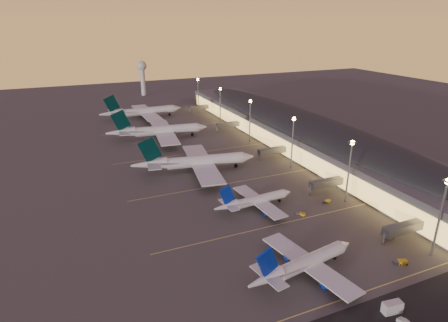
# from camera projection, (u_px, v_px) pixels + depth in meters

# --- Properties ---
(ground) EXTENTS (700.00, 700.00, 0.00)m
(ground) POSITION_uv_depth(u_px,v_px,m) (267.00, 219.00, 138.11)
(ground) COLOR #3F3C3A
(airliner_narrow_south) EXTENTS (38.73, 34.97, 13.85)m
(airliner_narrow_south) POSITION_uv_depth(u_px,v_px,m) (303.00, 264.00, 106.88)
(airliner_narrow_south) COLOR silver
(airliner_narrow_south) RESTS_ON ground
(airliner_narrow_north) EXTENTS (34.56, 30.93, 12.34)m
(airliner_narrow_north) POSITION_uv_depth(u_px,v_px,m) (254.00, 201.00, 144.98)
(airliner_narrow_north) COLOR silver
(airliner_narrow_north) RESTS_ON ground
(airliner_wide_near) EXTENTS (59.69, 54.97, 19.13)m
(airliner_wide_near) POSITION_uv_depth(u_px,v_px,m) (195.00, 162.00, 179.82)
(airliner_wide_near) COLOR silver
(airliner_wide_near) RESTS_ON ground
(airliner_wide_mid) EXTENTS (61.62, 56.51, 19.71)m
(airliner_wide_mid) POSITION_uv_depth(u_px,v_px,m) (158.00, 131.00, 229.53)
(airliner_wide_mid) COLOR silver
(airliner_wide_mid) RESTS_ON ground
(airliner_wide_far) EXTENTS (60.73, 55.20, 19.46)m
(airliner_wide_far) POSITION_uv_depth(u_px,v_px,m) (142.00, 112.00, 277.23)
(airliner_wide_far) COLOR silver
(airliner_wide_far) RESTS_ON ground
(terminal_building) EXTENTS (56.35, 255.00, 17.46)m
(terminal_building) POSITION_uv_depth(u_px,v_px,m) (299.00, 129.00, 220.18)
(terminal_building) COLOR #4D4E52
(terminal_building) RESTS_ON ground
(light_masts) EXTENTS (2.20, 217.20, 25.90)m
(light_masts) POSITION_uv_depth(u_px,v_px,m) (267.00, 122.00, 201.06)
(light_masts) COLOR slate
(light_masts) RESTS_ON ground
(radar_tower) EXTENTS (9.00, 9.00, 32.50)m
(radar_tower) POSITION_uv_depth(u_px,v_px,m) (142.00, 72.00, 357.18)
(radar_tower) COLOR silver
(radar_tower) RESTS_ON ground
(lane_markings) EXTENTS (90.00, 180.36, 0.00)m
(lane_markings) POSITION_uv_depth(u_px,v_px,m) (224.00, 179.00, 172.43)
(lane_markings) COLOR #D8C659
(lane_markings) RESTS_ON ground
(baggage_tug_a) EXTENTS (4.34, 2.90, 1.21)m
(baggage_tug_a) POSITION_uv_depth(u_px,v_px,m) (401.00, 262.00, 112.61)
(baggage_tug_a) COLOR gold
(baggage_tug_a) RESTS_ON ground
(baggage_tug_b) EXTENTS (3.43, 1.74, 0.98)m
(baggage_tug_b) POSITION_uv_depth(u_px,v_px,m) (389.00, 237.00, 125.64)
(baggage_tug_b) COLOR gold
(baggage_tug_b) RESTS_ON ground
(baggage_tug_c) EXTENTS (3.45, 1.71, 0.99)m
(baggage_tug_c) POSITION_uv_depth(u_px,v_px,m) (327.00, 201.00, 150.46)
(baggage_tug_c) COLOR gold
(baggage_tug_c) RESTS_ON ground
(catering_truck_a) EXTENTS (5.71, 2.81, 3.08)m
(catering_truck_a) POSITION_uv_depth(u_px,v_px,m) (393.00, 307.00, 93.65)
(catering_truck_a) COLOR silver
(catering_truck_a) RESTS_ON ground
(baggage_tug_d) EXTENTS (3.28, 3.39, 1.02)m
(baggage_tug_d) POSITION_uv_depth(u_px,v_px,m) (301.00, 214.00, 140.73)
(baggage_tug_d) COLOR gold
(baggage_tug_d) RESTS_ON ground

